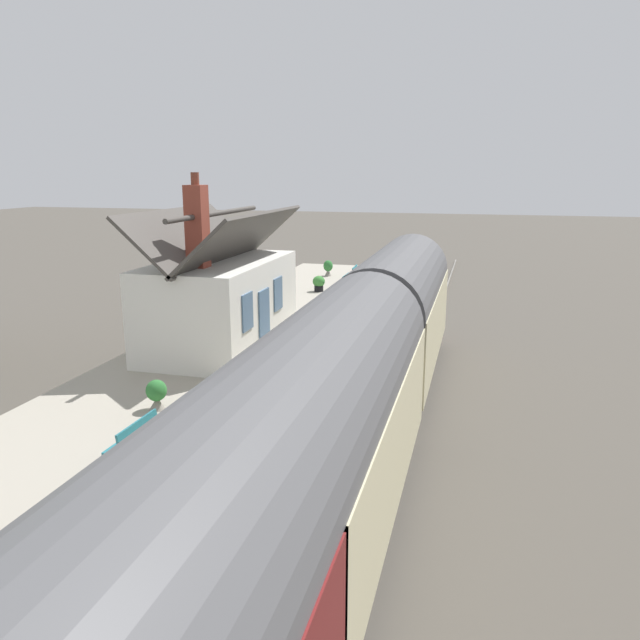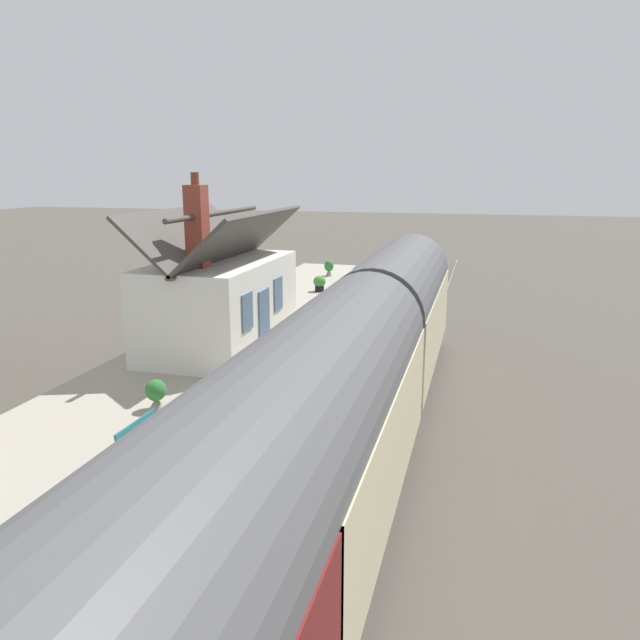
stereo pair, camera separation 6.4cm
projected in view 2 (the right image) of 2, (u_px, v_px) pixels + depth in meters
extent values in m
plane|color=#4C473F|center=(377.00, 359.00, 22.25)|extent=(160.00, 160.00, 0.00)
cube|color=#A39B8C|center=(267.00, 338.00, 23.20)|extent=(32.00, 6.49, 0.94)
cube|color=beige|center=(346.00, 332.00, 22.32)|extent=(32.00, 0.36, 0.02)
cube|color=gray|center=(422.00, 361.00, 21.83)|extent=(52.00, 0.08, 0.14)
cube|color=gray|center=(382.00, 357.00, 22.19)|extent=(52.00, 0.08, 0.14)
cube|color=black|center=(394.00, 368.00, 20.11)|extent=(8.11, 2.29, 0.70)
cube|color=beige|center=(396.00, 324.00, 19.75)|extent=(8.82, 2.70, 2.30)
cylinder|color=#515154|center=(397.00, 289.00, 19.48)|extent=(8.82, 2.65, 2.65)
cube|color=black|center=(354.00, 313.00, 20.03)|extent=(7.50, 0.03, 0.80)
cylinder|color=black|center=(405.00, 346.00, 22.59)|extent=(0.70, 2.16, 0.70)
cylinder|color=black|center=(381.00, 396.00, 17.63)|extent=(0.70, 2.16, 0.70)
cube|color=black|center=(412.00, 287.00, 23.82)|extent=(0.04, 2.16, 0.90)
cylinder|color=#F2EDCC|center=(411.00, 311.00, 24.07)|extent=(0.06, 0.24, 0.24)
cube|color=red|center=(411.00, 322.00, 24.21)|extent=(0.16, 2.56, 0.24)
cube|color=black|center=(323.00, 518.00, 11.40)|extent=(8.03, 2.29, 0.70)
cube|color=beige|center=(323.00, 444.00, 11.05)|extent=(8.73, 2.70, 2.30)
cylinder|color=#515154|center=(323.00, 384.00, 10.78)|extent=(8.73, 2.65, 2.65)
cube|color=black|center=(252.00, 421.00, 11.32)|extent=(7.42, 0.03, 0.80)
cylinder|color=black|center=(352.00, 457.00, 13.86)|extent=(0.70, 2.16, 0.70)
cylinder|color=black|center=(277.00, 614.00, 8.94)|extent=(0.70, 2.16, 0.70)
cube|color=white|center=(220.00, 304.00, 20.10)|extent=(6.12, 3.33, 2.89)
cube|color=#47423D|center=(242.00, 238.00, 19.38)|extent=(6.62, 1.92, 1.75)
cube|color=#47423D|center=(194.00, 237.00, 19.79)|extent=(6.62, 1.92, 1.75)
cylinder|color=#47423D|center=(217.00, 213.00, 19.41)|extent=(6.62, 0.16, 0.16)
cube|color=brown|center=(197.00, 227.00, 18.15)|extent=(0.56, 0.56, 2.42)
cylinder|color=brown|center=(195.00, 179.00, 17.82)|extent=(0.24, 0.24, 0.36)
cube|color=slate|center=(264.00, 322.00, 19.37)|extent=(0.90, 0.06, 2.10)
cube|color=slate|center=(247.00, 312.00, 17.90)|extent=(0.80, 0.05, 1.10)
cube|color=slate|center=(278.00, 294.00, 20.53)|extent=(0.80, 0.05, 1.10)
cube|color=#26727F|center=(331.00, 295.00, 26.64)|extent=(1.41, 0.44, 0.06)
cube|color=#26727F|center=(335.00, 290.00, 26.54)|extent=(1.40, 0.14, 0.40)
cube|color=black|center=(328.00, 303.00, 26.16)|extent=(0.07, 0.36, 0.44)
cube|color=black|center=(333.00, 298.00, 27.22)|extent=(0.07, 0.36, 0.44)
cube|color=#26727F|center=(352.00, 274.00, 31.98)|extent=(1.42, 0.46, 0.06)
cube|color=#26727F|center=(356.00, 270.00, 31.89)|extent=(1.40, 0.17, 0.40)
cube|color=black|center=(351.00, 281.00, 31.51)|extent=(0.08, 0.36, 0.44)
cube|color=black|center=(354.00, 277.00, 32.57)|extent=(0.08, 0.36, 0.44)
cube|color=#26727F|center=(343.00, 283.00, 29.46)|extent=(1.40, 0.40, 0.06)
cube|color=#26727F|center=(347.00, 279.00, 29.36)|extent=(1.40, 0.11, 0.40)
cube|color=black|center=(341.00, 290.00, 28.99)|extent=(0.06, 0.36, 0.44)
cube|color=black|center=(346.00, 286.00, 30.04)|extent=(0.06, 0.36, 0.44)
cube|color=#26727F|center=(130.00, 440.00, 12.28)|extent=(1.41, 0.43, 0.06)
cube|color=#26727F|center=(137.00, 431.00, 12.18)|extent=(1.40, 0.13, 0.40)
cube|color=black|center=(115.00, 463.00, 11.81)|extent=(0.07, 0.36, 0.44)
cube|color=black|center=(146.00, 439.00, 12.86)|extent=(0.07, 0.36, 0.44)
cone|color=gray|center=(157.00, 403.00, 15.04)|extent=(0.40, 0.40, 0.31)
cylinder|color=gray|center=(157.00, 408.00, 15.07)|extent=(0.22, 0.22, 0.06)
ellipsoid|color=#2D7233|center=(156.00, 390.00, 14.96)|extent=(0.51, 0.51, 0.53)
cone|color=#D54363|center=(155.00, 383.00, 14.92)|extent=(0.10, 0.10, 0.20)
cube|color=black|center=(206.00, 459.00, 12.14)|extent=(0.95, 0.32, 0.30)
ellipsoid|color=#3D8438|center=(205.00, 447.00, 12.08)|extent=(0.85, 0.29, 0.29)
cone|color=#9E5138|center=(230.00, 303.00, 26.32)|extent=(0.38, 0.38, 0.34)
cylinder|color=#9E5138|center=(230.00, 306.00, 26.35)|extent=(0.21, 0.21, 0.06)
ellipsoid|color=#2D7233|center=(230.00, 295.00, 26.24)|extent=(0.49, 0.49, 0.48)
cone|color=#CA386E|center=(230.00, 292.00, 26.20)|extent=(0.09, 0.09, 0.20)
cylinder|color=black|center=(319.00, 288.00, 29.80)|extent=(0.44, 0.44, 0.28)
ellipsoid|color=#3D8438|center=(319.00, 281.00, 29.72)|extent=(0.60, 0.60, 0.54)
cone|color=#E3594C|center=(319.00, 277.00, 29.67)|extent=(0.11, 0.11, 0.24)
cone|color=gray|center=(329.00, 272.00, 34.22)|extent=(0.39, 0.39, 0.38)
cylinder|color=gray|center=(329.00, 275.00, 34.26)|extent=(0.22, 0.22, 0.06)
ellipsoid|color=#2D7233|center=(329.00, 266.00, 34.13)|extent=(0.53, 0.53, 0.62)
cone|color=#E01E7B|center=(329.00, 263.00, 34.09)|extent=(0.10, 0.10, 0.21)
cylinder|color=black|center=(240.00, 400.00, 14.18)|extent=(0.06, 0.06, 1.10)
cylinder|color=black|center=(249.00, 391.00, 14.74)|extent=(0.06, 0.06, 1.10)
cube|color=maroon|center=(244.00, 364.00, 14.28)|extent=(0.90, 0.06, 0.44)
cube|color=black|center=(244.00, 364.00, 14.28)|extent=(0.96, 0.03, 0.50)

